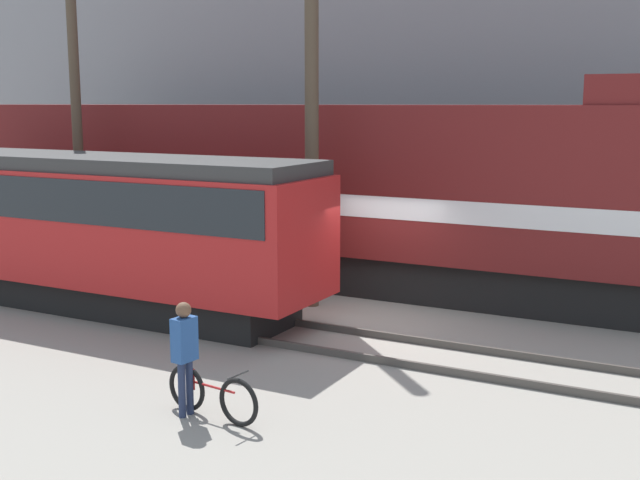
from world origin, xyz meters
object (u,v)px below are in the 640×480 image
at_px(freight_locomotive, 292,188).
at_px(streetcar, 69,219).
at_px(bicycle, 212,395).
at_px(person, 185,347).
at_px(utility_pole_center, 312,111).
at_px(utility_pole_left, 77,128).

height_order(freight_locomotive, streetcar, freight_locomotive).
bearing_deg(bicycle, streetcar, 149.01).
relative_size(person, utility_pole_center, 0.20).
bearing_deg(utility_pole_center, person, -77.38).
relative_size(freight_locomotive, person, 12.31).
distance_m(bicycle, person, 0.80).
bearing_deg(person, utility_pole_left, 141.89).
height_order(streetcar, utility_pole_center, utility_pole_center).
distance_m(utility_pole_left, utility_pole_center, 6.98).
xyz_separation_m(freight_locomotive, utility_pole_left, (-5.08, -2.39, 1.54)).
bearing_deg(person, streetcar, 146.86).
xyz_separation_m(freight_locomotive, bicycle, (3.76, -8.92, -2.02)).
bearing_deg(streetcar, utility_pole_center, 25.56).
height_order(person, utility_pole_center, utility_pole_center).
height_order(streetcar, bicycle, streetcar).
distance_m(freight_locomotive, utility_pole_center, 3.64).
bearing_deg(bicycle, utility_pole_left, 143.57).
relative_size(person, utility_pole_left, 0.22).
distance_m(freight_locomotive, streetcar, 5.73).
xyz_separation_m(bicycle, utility_pole_left, (-8.85, 6.53, 3.55)).
relative_size(bicycle, utility_pole_left, 0.22).
distance_m(bicycle, utility_pole_left, 11.55).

